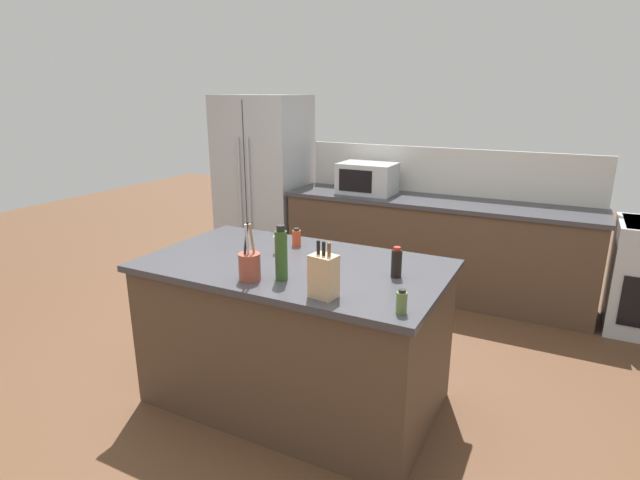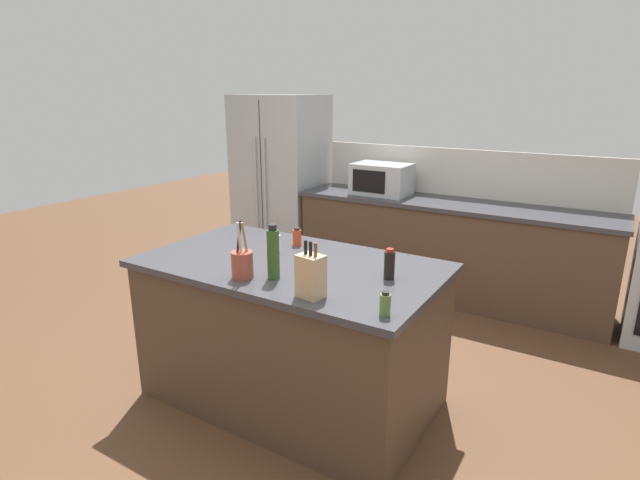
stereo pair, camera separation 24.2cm
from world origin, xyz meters
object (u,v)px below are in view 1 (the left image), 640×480
at_px(refrigerator, 264,182).
at_px(spice_jar_paprika, 297,238).
at_px(salt_shaker, 278,244).
at_px(soy_sauce_bottle, 397,263).
at_px(spice_jar_oregano, 402,302).
at_px(olive_oil_bottle, 281,254).
at_px(knife_block, 324,276).
at_px(utensil_crock, 250,265).
at_px(microwave, 367,178).

bearing_deg(refrigerator, spice_jar_paprika, -51.75).
xyz_separation_m(salt_shaker, soy_sauce_bottle, (0.81, -0.06, 0.02)).
distance_m(refrigerator, spice_jar_oregano, 3.63).
relative_size(salt_shaker, olive_oil_bottle, 0.42).
bearing_deg(salt_shaker, spice_jar_paprika, 82.07).
distance_m(olive_oil_bottle, spice_jar_paprika, 0.63).
xyz_separation_m(knife_block, spice_jar_paprika, (-0.55, 0.69, -0.06)).
xyz_separation_m(soy_sauce_bottle, spice_jar_paprika, (-0.78, 0.25, -0.03)).
height_order(knife_block, utensil_crock, utensil_crock).
bearing_deg(olive_oil_bottle, refrigerator, 125.02).
height_order(microwave, soy_sauce_bottle, microwave).
relative_size(knife_block, olive_oil_bottle, 0.94).
relative_size(refrigerator, spice_jar_paprika, 15.64).
height_order(salt_shaker, spice_jar_oregano, salt_shaker).
relative_size(microwave, salt_shaker, 4.33).
distance_m(salt_shaker, spice_jar_oregano, 1.11).
distance_m(microwave, utensil_crock, 2.57).
distance_m(knife_block, soy_sauce_bottle, 0.50).
height_order(soy_sauce_bottle, spice_jar_paprika, soy_sauce_bottle).
relative_size(utensil_crock, salt_shaker, 2.50).
relative_size(salt_shaker, spice_jar_paprika, 1.06).
bearing_deg(utensil_crock, spice_jar_oregano, -2.43).
bearing_deg(soy_sauce_bottle, utensil_crock, -149.81).
xyz_separation_m(olive_oil_bottle, spice_jar_paprika, (-0.24, 0.58, -0.09)).
bearing_deg(olive_oil_bottle, utensil_crock, -152.62).
bearing_deg(utensil_crock, olive_oil_bottle, 27.38).
height_order(knife_block, soy_sauce_bottle, knife_block).
height_order(soy_sauce_bottle, olive_oil_bottle, olive_oil_bottle).
bearing_deg(utensil_crock, spice_jar_paprika, 97.12).
bearing_deg(soy_sauce_bottle, salt_shaker, 175.75).
bearing_deg(spice_jar_oregano, utensil_crock, 177.57).
bearing_deg(spice_jar_paprika, refrigerator, 128.25).
height_order(olive_oil_bottle, spice_jar_paprika, olive_oil_bottle).
relative_size(microwave, spice_jar_paprika, 4.58).
xyz_separation_m(spice_jar_paprika, spice_jar_oregano, (0.96, -0.70, -0.00)).
height_order(microwave, spice_jar_oregano, microwave).
height_order(salt_shaker, olive_oil_bottle, olive_oil_bottle).
bearing_deg(spice_jar_paprika, olive_oil_bottle, -67.81).
xyz_separation_m(salt_shaker, spice_jar_paprika, (0.03, 0.19, -0.00)).
height_order(spice_jar_paprika, spice_jar_oregano, spice_jar_paprika).
xyz_separation_m(utensil_crock, salt_shaker, (-0.11, 0.47, -0.02)).
relative_size(utensil_crock, soy_sauce_bottle, 1.84).
distance_m(refrigerator, spice_jar_paprika, 2.47).
relative_size(utensil_crock, spice_jar_paprika, 2.64).
bearing_deg(olive_oil_bottle, spice_jar_paprika, 112.19).
height_order(knife_block, spice_jar_paprika, knife_block).
height_order(knife_block, salt_shaker, knife_block).
height_order(refrigerator, spice_jar_oregano, refrigerator).
relative_size(salt_shaker, spice_jar_oregano, 1.09).
relative_size(refrigerator, olive_oil_bottle, 6.17).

